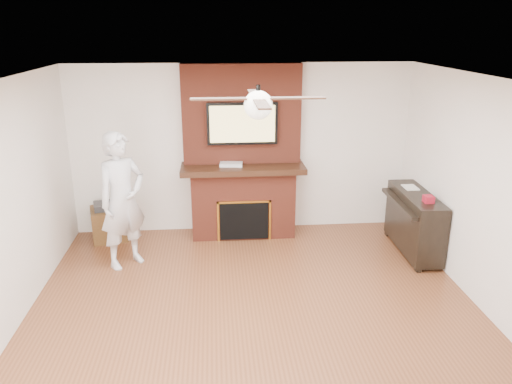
{
  "coord_description": "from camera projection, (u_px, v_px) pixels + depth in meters",
  "views": [
    {
      "loc": [
        -0.4,
        -4.46,
        3.0
      ],
      "look_at": [
        0.06,
        0.9,
        1.2
      ],
      "focal_mm": 35.0,
      "sensor_mm": 36.0,
      "label": 1
    }
  ],
  "objects": [
    {
      "name": "room_shell",
      "position": [
        258.0,
        216.0,
        4.81
      ],
      "size": [
        5.36,
        5.86,
        2.86
      ],
      "color": "brown",
      "rests_on": "ground"
    },
    {
      "name": "fireplace",
      "position": [
        243.0,
        169.0,
        7.29
      ],
      "size": [
        1.78,
        0.64,
        2.5
      ],
      "color": "maroon",
      "rests_on": "ground"
    },
    {
      "name": "tv",
      "position": [
        242.0,
        124.0,
        7.03
      ],
      "size": [
        1.0,
        0.08,
        0.6
      ],
      "color": "black",
      "rests_on": "fireplace"
    },
    {
      "name": "ceiling_fan",
      "position": [
        258.0,
        104.0,
        4.46
      ],
      "size": [
        1.21,
        1.21,
        0.31
      ],
      "color": "black",
      "rests_on": "room_shell"
    },
    {
      "name": "person",
      "position": [
        122.0,
        201.0,
        6.33
      ],
      "size": [
        0.78,
        0.75,
        1.77
      ],
      "primitive_type": "imported",
      "rotation": [
        0.0,
        0.0,
        0.71
      ],
      "color": "silver",
      "rests_on": "ground"
    },
    {
      "name": "side_table",
      "position": [
        109.0,
        222.0,
        7.3
      ],
      "size": [
        0.6,
        0.6,
        0.56
      ],
      "rotation": [
        0.0,
        0.0,
        0.26
      ],
      "color": "#503317",
      "rests_on": "ground"
    },
    {
      "name": "piano",
      "position": [
        414.0,
        221.0,
        6.82
      ],
      "size": [
        0.51,
        1.31,
        0.94
      ],
      "rotation": [
        0.0,
        0.0,
        -0.02
      ],
      "color": "black",
      "rests_on": "ground"
    },
    {
      "name": "cable_box",
      "position": [
        231.0,
        164.0,
        7.15
      ],
      "size": [
        0.34,
        0.22,
        0.05
      ],
      "primitive_type": "cube",
      "rotation": [
        0.0,
        0.0,
        -0.11
      ],
      "color": "silver",
      "rests_on": "fireplace"
    },
    {
      "name": "candle_orange",
      "position": [
        239.0,
        232.0,
        7.43
      ],
      "size": [
        0.07,
        0.07,
        0.14
      ],
      "primitive_type": "cylinder",
      "color": "orange",
      "rests_on": "ground"
    },
    {
      "name": "candle_green",
      "position": [
        240.0,
        236.0,
        7.35
      ],
      "size": [
        0.07,
        0.07,
        0.09
      ],
      "primitive_type": "cylinder",
      "color": "#348338",
      "rests_on": "ground"
    },
    {
      "name": "candle_cream",
      "position": [
        251.0,
        234.0,
        7.41
      ],
      "size": [
        0.08,
        0.08,
        0.1
      ],
      "primitive_type": "cylinder",
      "color": "#C0BA98",
      "rests_on": "ground"
    },
    {
      "name": "candle_blue",
      "position": [
        256.0,
        234.0,
        7.45
      ],
      "size": [
        0.06,
        0.06,
        0.08
      ],
      "primitive_type": "cylinder",
      "color": "navy",
      "rests_on": "ground"
    }
  ]
}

